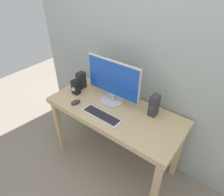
{
  "coord_description": "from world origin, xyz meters",
  "views": [
    {
      "loc": [
        0.91,
        -1.21,
        1.97
      ],
      "look_at": [
        -0.03,
        0.0,
        0.89
      ],
      "focal_mm": 31.43,
      "sensor_mm": 36.0,
      "label": 1
    }
  ],
  "objects_px": {
    "keyboard_primary": "(101,116)",
    "monitor": "(113,81)",
    "speaker_right": "(154,105)",
    "speaker_left": "(81,80)",
    "audio_controller": "(76,87)",
    "mouse": "(76,102)",
    "desk": "(114,116)"
  },
  "relations": [
    {
      "from": "keyboard_primary",
      "to": "monitor",
      "type": "bearing_deg",
      "value": 104.74
    },
    {
      "from": "speaker_right",
      "to": "keyboard_primary",
      "type": "bearing_deg",
      "value": -138.6
    },
    {
      "from": "speaker_right",
      "to": "monitor",
      "type": "bearing_deg",
      "value": -172.84
    },
    {
      "from": "speaker_right",
      "to": "speaker_left",
      "type": "distance_m",
      "value": 0.88
    },
    {
      "from": "speaker_right",
      "to": "audio_controller",
      "type": "bearing_deg",
      "value": -167.03
    },
    {
      "from": "mouse",
      "to": "monitor",
      "type": "bearing_deg",
      "value": 62.58
    },
    {
      "from": "keyboard_primary",
      "to": "desk",
      "type": "bearing_deg",
      "value": 80.45
    },
    {
      "from": "speaker_left",
      "to": "speaker_right",
      "type": "bearing_deg",
      "value": 4.23
    },
    {
      "from": "speaker_right",
      "to": "speaker_left",
      "type": "bearing_deg",
      "value": -175.77
    },
    {
      "from": "desk",
      "to": "keyboard_primary",
      "type": "bearing_deg",
      "value": -99.55
    },
    {
      "from": "desk",
      "to": "audio_controller",
      "type": "distance_m",
      "value": 0.53
    },
    {
      "from": "monitor",
      "to": "speaker_right",
      "type": "height_order",
      "value": "monitor"
    },
    {
      "from": "monitor",
      "to": "desk",
      "type": "bearing_deg",
      "value": -46.53
    },
    {
      "from": "mouse",
      "to": "desk",
      "type": "bearing_deg",
      "value": 41.93
    },
    {
      "from": "keyboard_primary",
      "to": "mouse",
      "type": "relative_size",
      "value": 4.0
    },
    {
      "from": "speaker_left",
      "to": "audio_controller",
      "type": "relative_size",
      "value": 1.18
    },
    {
      "from": "monitor",
      "to": "mouse",
      "type": "bearing_deg",
      "value": -134.21
    },
    {
      "from": "mouse",
      "to": "speaker_right",
      "type": "xyz_separation_m",
      "value": [
        0.7,
        0.33,
        0.09
      ]
    },
    {
      "from": "speaker_left",
      "to": "audio_controller",
      "type": "xyz_separation_m",
      "value": [
        0.04,
        -0.13,
        -0.01
      ]
    },
    {
      "from": "monitor",
      "to": "audio_controller",
      "type": "relative_size",
      "value": 3.84
    },
    {
      "from": "desk",
      "to": "keyboard_primary",
      "type": "height_order",
      "value": "keyboard_primary"
    },
    {
      "from": "audio_controller",
      "to": "keyboard_primary",
      "type": "bearing_deg",
      "value": -15.41
    },
    {
      "from": "audio_controller",
      "to": "speaker_right",
      "type": "bearing_deg",
      "value": 12.97
    },
    {
      "from": "speaker_left",
      "to": "monitor",
      "type": "bearing_deg",
      "value": 1.31
    },
    {
      "from": "monitor",
      "to": "speaker_right",
      "type": "distance_m",
      "value": 0.46
    },
    {
      "from": "speaker_left",
      "to": "desk",
      "type": "bearing_deg",
      "value": -9.8
    },
    {
      "from": "desk",
      "to": "speaker_right",
      "type": "xyz_separation_m",
      "value": [
        0.34,
        0.16,
        0.2
      ]
    },
    {
      "from": "speaker_left",
      "to": "mouse",
      "type": "bearing_deg",
      "value": -56.58
    },
    {
      "from": "monitor",
      "to": "speaker_left",
      "type": "bearing_deg",
      "value": -178.69
    },
    {
      "from": "keyboard_primary",
      "to": "speaker_right",
      "type": "xyz_separation_m",
      "value": [
        0.37,
        0.32,
        0.1
      ]
    },
    {
      "from": "mouse",
      "to": "audio_controller",
      "type": "distance_m",
      "value": 0.2
    },
    {
      "from": "keyboard_primary",
      "to": "audio_controller",
      "type": "xyz_separation_m",
      "value": [
        -0.47,
        0.13,
        0.07
      ]
    }
  ]
}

